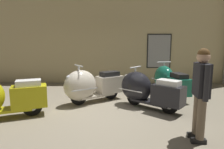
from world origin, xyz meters
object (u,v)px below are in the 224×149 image
at_px(scooter_1, 90,86).
at_px(visitor_1, 201,89).
at_px(scooter_2, 145,90).
at_px(scooter_3, 168,81).

relative_size(scooter_1, visitor_1, 1.11).
height_order(scooter_2, scooter_3, scooter_3).
height_order(scooter_1, scooter_3, scooter_1).
bearing_deg(visitor_1, scooter_1, -39.59).
relative_size(scooter_2, scooter_3, 0.90).
xyz_separation_m(scooter_1, visitor_1, (2.13, -2.13, 0.42)).
bearing_deg(scooter_1, visitor_1, 100.73).
xyz_separation_m(scooter_1, scooter_2, (1.48, -0.38, -0.02)).
bearing_deg(visitor_1, scooter_2, -64.13).
distance_m(scooter_2, scooter_3, 1.50).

